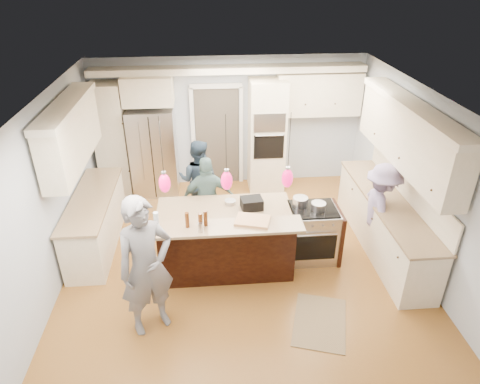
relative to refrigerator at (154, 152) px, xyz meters
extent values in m
plane|color=#A66E2D|center=(1.55, -2.64, -0.90)|extent=(6.00, 6.00, 0.00)
cube|color=#B2BCC6|center=(1.55, 0.36, 0.45)|extent=(5.50, 0.04, 2.70)
cube|color=#B2BCC6|center=(1.55, -5.64, 0.45)|extent=(5.50, 0.04, 2.70)
cube|color=#B2BCC6|center=(-1.20, -2.64, 0.45)|extent=(0.04, 6.00, 2.70)
cube|color=#B2BCC6|center=(4.30, -2.64, 0.45)|extent=(0.04, 6.00, 2.70)
cube|color=white|center=(1.55, -2.64, 1.80)|extent=(5.50, 6.00, 0.04)
cube|color=#B7B7BC|center=(0.00, 0.00, 0.00)|extent=(0.90, 0.70, 1.80)
cube|color=#F3E2C5|center=(2.30, 0.03, 0.25)|extent=(0.72, 0.64, 2.30)
cube|color=black|center=(2.30, -0.30, 0.65)|extent=(0.60, 0.02, 0.35)
cube|color=black|center=(2.30, -0.30, 0.15)|extent=(0.60, 0.02, 0.50)
cylinder|color=#B7B7BC|center=(2.30, -0.33, 0.40)|extent=(0.55, 0.02, 0.02)
cube|color=#F3E2C5|center=(-0.80, 0.06, 0.25)|extent=(0.60, 0.58, 2.30)
cube|color=#F3E2C5|center=(0.00, 0.06, 1.25)|extent=(0.95, 0.58, 0.55)
cube|color=#F3E2C5|center=(3.35, 0.18, 1.05)|extent=(1.70, 0.35, 0.85)
cube|color=beige|center=(1.55, 0.16, 1.58)|extent=(5.30, 0.38, 0.12)
cube|color=#4C443A|center=(1.30, 0.35, 0.15)|extent=(0.90, 0.06, 2.10)
cube|color=white|center=(1.30, 0.31, 1.23)|extent=(1.04, 0.06, 0.10)
cube|color=#F3E2C5|center=(3.95, -2.34, -0.46)|extent=(0.60, 3.00, 0.88)
cube|color=tan|center=(3.95, -2.34, 0.00)|extent=(0.64, 3.05, 0.04)
cube|color=#F3E2C5|center=(4.07, -2.34, 1.08)|extent=(0.35, 3.00, 0.85)
cube|color=beige|center=(4.06, -2.34, 1.56)|extent=(0.37, 3.10, 0.10)
cube|color=#F3E2C5|center=(-0.85, -1.84, -0.46)|extent=(0.60, 2.20, 0.88)
cube|color=tan|center=(-0.85, -1.84, 0.00)|extent=(0.64, 2.25, 0.04)
cube|color=#F3E2C5|center=(-0.97, -1.84, 1.08)|extent=(0.35, 2.20, 0.85)
cube|color=beige|center=(-0.96, -1.84, 1.56)|extent=(0.37, 2.30, 0.10)
cube|color=black|center=(1.30, -2.49, -0.46)|extent=(2.00, 1.00, 0.88)
cube|color=tan|center=(1.30, -2.49, 0.00)|extent=(2.10, 1.10, 0.04)
cube|color=black|center=(1.30, -3.05, -0.36)|extent=(2.00, 0.12, 1.08)
cube|color=tan|center=(1.30, -3.19, 0.20)|extent=(2.10, 0.42, 0.04)
cube|color=black|center=(1.72, -2.41, 0.11)|extent=(0.35, 0.30, 0.17)
cube|color=#B7B7BC|center=(2.68, -2.49, -0.45)|extent=(0.76, 0.66, 0.90)
cube|color=black|center=(2.68, -2.83, -0.50)|extent=(0.65, 0.01, 0.45)
cube|color=black|center=(2.68, -2.49, 0.01)|extent=(0.72, 0.59, 0.02)
cube|color=black|center=(3.09, -2.49, -0.46)|extent=(0.06, 0.71, 0.88)
cylinder|color=black|center=(0.50, -3.15, 1.43)|extent=(0.01, 0.01, 0.75)
ellipsoid|color=#E00D57|center=(0.50, -3.15, 0.90)|extent=(0.15, 0.15, 0.26)
cylinder|color=black|center=(1.30, -3.15, 1.43)|extent=(0.01, 0.01, 0.75)
ellipsoid|color=#E00D57|center=(1.30, -3.15, 0.90)|extent=(0.15, 0.15, 0.26)
cylinder|color=black|center=(2.10, -3.15, 1.43)|extent=(0.01, 0.01, 0.75)
ellipsoid|color=#E00D57|center=(2.10, -3.15, 0.90)|extent=(0.15, 0.15, 0.26)
imported|color=slate|center=(0.25, -3.80, 0.08)|extent=(0.85, 0.75, 1.95)
imported|color=#27394C|center=(0.89, -1.04, -0.14)|extent=(0.86, 0.74, 1.53)
imported|color=slate|center=(1.05, -1.79, -0.14)|extent=(0.92, 0.43, 1.52)
imported|color=#8F80AC|center=(3.80, -2.42, -0.11)|extent=(0.60, 1.03, 1.58)
cube|color=#8D744D|center=(2.49, -3.96, -0.89)|extent=(0.95, 1.16, 0.01)
cylinder|color=silver|center=(0.35, -3.23, 0.37)|extent=(0.09, 0.09, 0.30)
cylinder|color=#4E250D|center=(0.76, -3.16, 0.33)|extent=(0.06, 0.06, 0.23)
cylinder|color=#4E250D|center=(0.94, -3.22, 0.34)|extent=(0.06, 0.06, 0.24)
cylinder|color=#4E250D|center=(1.00, -3.15, 0.34)|extent=(0.08, 0.08, 0.23)
cylinder|color=#B7B7BC|center=(0.93, -3.29, 0.28)|extent=(0.09, 0.09, 0.13)
cube|color=tan|center=(1.66, -3.11, 0.24)|extent=(0.54, 0.45, 0.04)
cylinder|color=#B7B7BC|center=(2.49, -2.39, 0.09)|extent=(0.24, 0.24, 0.14)
cylinder|color=#B7B7BC|center=(2.75, -2.53, 0.08)|extent=(0.23, 0.23, 0.11)
camera|label=1|loc=(1.04, -8.09, 3.45)|focal=32.00mm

